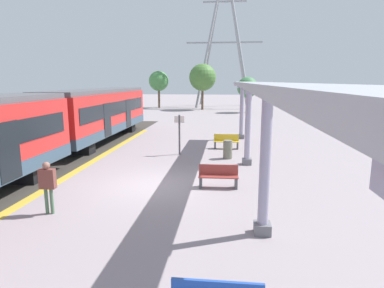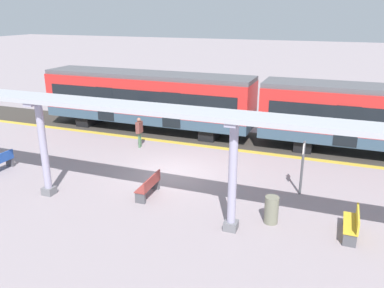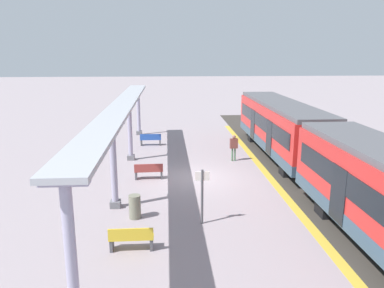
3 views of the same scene
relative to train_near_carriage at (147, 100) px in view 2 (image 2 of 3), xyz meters
name	(u,v)px [view 2 (image 2 of 3)]	position (x,y,z in m)	size (l,w,h in m)	color
ground_plane	(173,173)	(5.79, 4.19, -1.83)	(176.00, 176.00, 0.00)	gray
tactile_edge_strip	(203,146)	(1.80, 4.19, -1.83)	(0.40, 28.90, 0.01)	gold
trackbed	(213,136)	(-0.01, 4.19, -1.83)	(3.20, 40.90, 0.01)	#38332D
train_near_carriage	(147,100)	(0.00, 0.00, 0.00)	(2.65, 12.85, 3.48)	red
canopy_pillar_second	(44,148)	(9.53, 0.44, 0.10)	(1.10, 0.44, 3.80)	slate
canopy_pillar_third	(233,176)	(9.53, 7.91, 0.10)	(1.10, 0.44, 3.80)	slate
canopy_beam	(125,106)	(9.53, 4.12, 2.05)	(1.20, 23.13, 0.16)	#A8AAB2
bench_mid_platform	(353,224)	(8.51, 11.67, -1.39)	(1.50, 0.44, 0.86)	gold
bench_far_end	(149,186)	(8.25, 4.24, -1.39)	(1.51, 0.49, 0.86)	brown
trash_bin	(271,210)	(8.60, 9.07, -1.35)	(0.48, 0.48, 0.97)	slate
platform_info_sign	(303,163)	(5.95, 9.75, -0.50)	(0.56, 0.10, 2.20)	#4C4C51
passenger_waiting_near_edge	(139,129)	(3.19, 1.12, -0.81)	(0.48, 0.24, 1.63)	#4C6F4F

